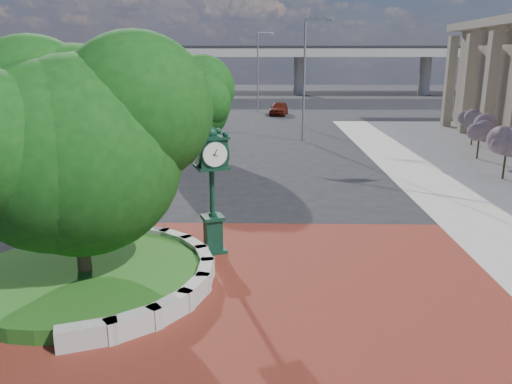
% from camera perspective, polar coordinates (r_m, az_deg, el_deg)
% --- Properties ---
extents(ground, '(200.00, 200.00, 0.00)m').
position_cam_1_polar(ground, '(13.47, 1.98, -10.64)').
color(ground, black).
rests_on(ground, ground).
extents(plaza, '(12.00, 12.00, 0.04)m').
position_cam_1_polar(plaza, '(12.57, 2.04, -12.54)').
color(plaza, maroon).
rests_on(plaza, ground).
extents(planter_wall, '(2.96, 6.77, 0.54)m').
position_cam_1_polar(planter_wall, '(13.59, -9.65, -9.36)').
color(planter_wall, '#9E9B93').
rests_on(planter_wall, ground).
extents(grass_bed, '(6.10, 6.10, 0.40)m').
position_cam_1_polar(grass_bed, '(14.22, -18.87, -9.17)').
color(grass_bed, '#194513').
rests_on(grass_bed, ground).
extents(overpass, '(90.00, 12.00, 7.50)m').
position_cam_1_polar(overpass, '(82.13, 1.27, 15.62)').
color(overpass, '#9E9B93').
rests_on(overpass, ground).
extents(tree_planter, '(5.20, 5.20, 6.33)m').
position_cam_1_polar(tree_planter, '(13.22, -20.16, 4.93)').
color(tree_planter, '#38281C').
rests_on(tree_planter, ground).
extents(tree_street, '(4.40, 4.40, 5.45)m').
position_cam_1_polar(tree_street, '(30.48, -6.03, 10.13)').
color(tree_street, '#38281C').
rests_on(tree_street, ground).
extents(post_clock, '(1.09, 1.09, 4.24)m').
position_cam_1_polar(post_clock, '(14.94, -5.07, 1.42)').
color(post_clock, black).
rests_on(post_clock, ground).
extents(parked_car, '(2.25, 4.30, 1.40)m').
position_cam_1_polar(parked_car, '(52.85, 2.63, 9.53)').
color(parked_car, '#51160B').
rests_on(parked_car, ground).
extents(street_lamp_near, '(1.87, 0.61, 8.44)m').
position_cam_1_polar(street_lamp_near, '(36.11, 5.88, 13.62)').
color(street_lamp_near, slate).
rests_on(street_lamp_near, ground).
extents(street_lamp_far, '(1.82, 0.85, 8.48)m').
position_cam_1_polar(street_lamp_far, '(56.01, 0.41, 14.24)').
color(street_lamp_far, slate).
rests_on(street_lamp_far, ground).
extents(shrub_near, '(1.20, 1.20, 2.20)m').
position_cam_1_polar(shrub_near, '(27.28, 26.71, 4.53)').
color(shrub_near, '#38281C').
rests_on(shrub_near, ground).
extents(shrub_mid, '(1.20, 1.20, 2.20)m').
position_cam_1_polar(shrub_mid, '(32.21, 24.20, 6.21)').
color(shrub_mid, '#38281C').
rests_on(shrub_mid, ground).
extents(shrub_far, '(1.20, 1.20, 2.20)m').
position_cam_1_polar(shrub_far, '(37.24, 23.63, 7.32)').
color(shrub_far, '#38281C').
rests_on(shrub_far, ground).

